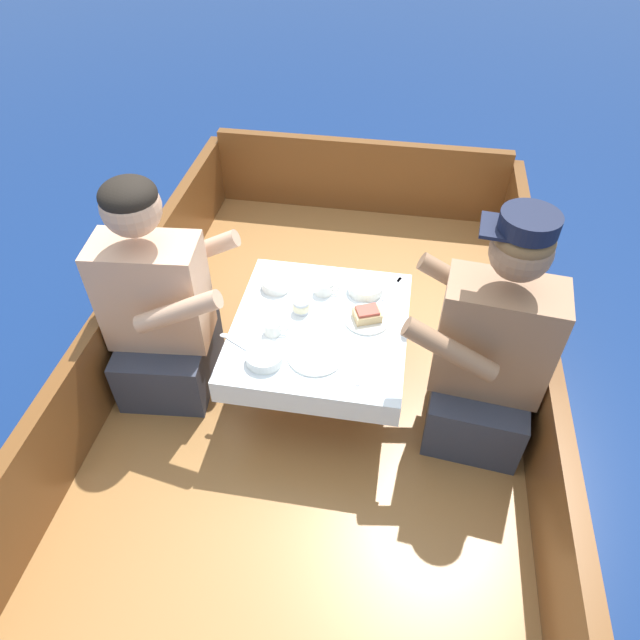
{
  "coord_description": "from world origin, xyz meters",
  "views": [
    {
      "loc": [
        0.27,
        -1.61,
        2.29
      ],
      "look_at": [
        0.0,
        -0.02,
        0.75
      ],
      "focal_mm": 32.0,
      "sensor_mm": 36.0,
      "label": 1
    }
  ],
  "objects_px": {
    "coffee_cup_port": "(324,287)",
    "tin_can": "(301,306)",
    "person_port": "(159,310)",
    "coffee_cup_starboard": "(273,327)",
    "person_starboard": "(489,354)",
    "sandwich": "(367,314)"
  },
  "relations": [
    {
      "from": "person_starboard",
      "to": "tin_can",
      "type": "xyz_separation_m",
      "value": [
        -0.73,
        0.14,
        0.01
      ]
    },
    {
      "from": "coffee_cup_port",
      "to": "person_starboard",
      "type": "bearing_deg",
      "value": -22.22
    },
    {
      "from": "tin_can",
      "to": "sandwich",
      "type": "bearing_deg",
      "value": -1.81
    },
    {
      "from": "coffee_cup_port",
      "to": "coffee_cup_starboard",
      "type": "relative_size",
      "value": 1.09
    },
    {
      "from": "person_starboard",
      "to": "tin_can",
      "type": "distance_m",
      "value": 0.74
    },
    {
      "from": "person_starboard",
      "to": "tin_can",
      "type": "bearing_deg",
      "value": -4.96
    },
    {
      "from": "coffee_cup_port",
      "to": "tin_can",
      "type": "bearing_deg",
      "value": -118.47
    },
    {
      "from": "tin_can",
      "to": "person_port",
      "type": "bearing_deg",
      "value": -169.15
    },
    {
      "from": "coffee_cup_port",
      "to": "tin_can",
      "type": "xyz_separation_m",
      "value": [
        -0.07,
        -0.13,
        0.0
      ]
    },
    {
      "from": "person_starboard",
      "to": "coffee_cup_starboard",
      "type": "relative_size",
      "value": 10.63
    },
    {
      "from": "person_port",
      "to": "coffee_cup_starboard",
      "type": "height_order",
      "value": "person_port"
    },
    {
      "from": "coffee_cup_starboard",
      "to": "tin_can",
      "type": "height_order",
      "value": "tin_can"
    },
    {
      "from": "coffee_cup_starboard",
      "to": "person_port",
      "type": "bearing_deg",
      "value": 176.18
    },
    {
      "from": "person_starboard",
      "to": "person_port",
      "type": "bearing_deg",
      "value": 4.37
    },
    {
      "from": "sandwich",
      "to": "coffee_cup_starboard",
      "type": "distance_m",
      "value": 0.37
    },
    {
      "from": "sandwich",
      "to": "tin_can",
      "type": "bearing_deg",
      "value": 178.19
    },
    {
      "from": "sandwich",
      "to": "coffee_cup_starboard",
      "type": "bearing_deg",
      "value": -159.66
    },
    {
      "from": "person_port",
      "to": "coffee_cup_starboard",
      "type": "xyz_separation_m",
      "value": [
        0.47,
        -0.03,
        0.01
      ]
    },
    {
      "from": "tin_can",
      "to": "coffee_cup_port",
      "type": "bearing_deg",
      "value": 61.53
    },
    {
      "from": "person_port",
      "to": "coffee_cup_starboard",
      "type": "bearing_deg",
      "value": -9.41
    },
    {
      "from": "coffee_cup_port",
      "to": "coffee_cup_starboard",
      "type": "xyz_separation_m",
      "value": [
        -0.15,
        -0.27,
        0.0
      ]
    },
    {
      "from": "coffee_cup_port",
      "to": "sandwich",
      "type": "bearing_deg",
      "value": -35.48
    }
  ]
}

